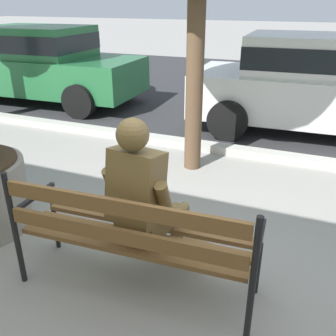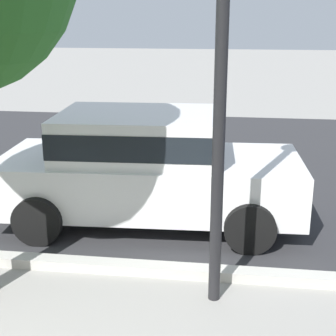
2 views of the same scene
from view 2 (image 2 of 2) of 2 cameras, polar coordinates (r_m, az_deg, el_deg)
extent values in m
cube|color=#2D2D30|center=(10.16, -3.93, 1.15)|extent=(60.00, 9.00, 0.01)
cube|color=#B2AFA8|center=(6.01, -12.68, -10.57)|extent=(60.00, 0.20, 0.12)
cube|color=silver|center=(6.91, -2.07, -1.42)|extent=(4.17, 1.88, 0.70)
cube|color=silver|center=(6.75, -3.40, 3.85)|extent=(2.20, 1.65, 0.60)
cube|color=black|center=(6.75, -3.40, 3.85)|extent=(2.21, 1.67, 0.33)
cylinder|color=black|center=(7.77, 8.53, -1.70)|extent=(0.65, 0.25, 0.64)
cylinder|color=black|center=(6.20, 9.39, -6.82)|extent=(0.65, 0.25, 0.64)
cylinder|color=black|center=(8.05, -10.76, -1.14)|extent=(0.65, 0.25, 0.64)
cylinder|color=black|center=(6.54, -14.71, -5.85)|extent=(0.65, 0.25, 0.64)
cylinder|color=black|center=(4.66, 5.89, 4.47)|extent=(0.12, 0.12, 3.60)
camera|label=1|loc=(1.36, -73.25, -31.67)|focal=39.95mm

